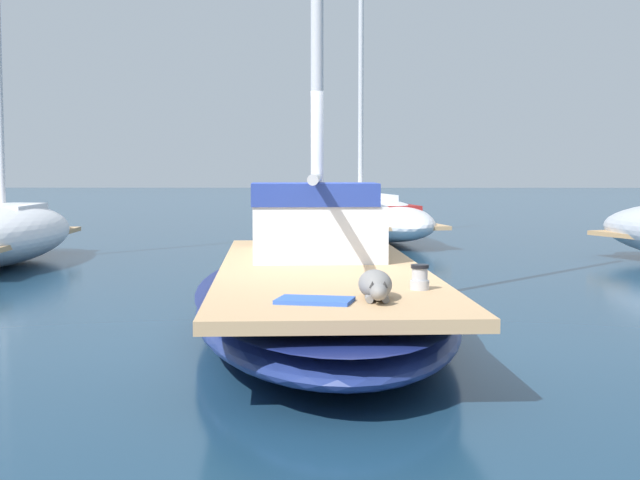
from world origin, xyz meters
name	(u,v)px	position (x,y,z in m)	size (l,w,h in m)	color
ground_plane	(321,330)	(0.00, 0.00, 0.00)	(120.00, 120.00, 0.00)	navy
sailboat_main	(321,298)	(0.00, 0.00, 0.34)	(2.99, 7.39, 0.66)	navy
cabin_house	(316,225)	(-0.08, 1.11, 1.01)	(1.54, 2.31, 0.84)	silver
dog_grey	(375,285)	(0.45, -2.30, 0.77)	(0.27, 0.95, 0.22)	gray
deck_winch	(420,278)	(0.84, -1.77, 0.76)	(0.16, 0.16, 0.21)	#B7B7BC
deck_towel	(315,300)	(-0.02, -2.49, 0.68)	(0.56, 0.36, 0.03)	blue
moored_boat_far_astern	(369,216)	(0.93, 11.92, 0.52)	(3.61, 7.78, 5.74)	white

